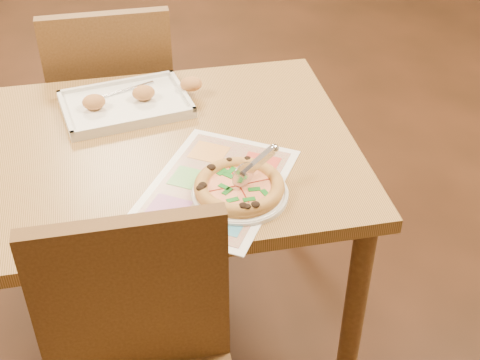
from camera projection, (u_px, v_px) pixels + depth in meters
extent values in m
plane|color=#351A0E|center=(141.00, 327.00, 2.25)|extent=(7.00, 7.00, 0.00)
cube|color=#A77842|center=(118.00, 157.00, 1.82)|extent=(1.30, 0.85, 0.04)
cylinder|color=brown|center=(354.00, 313.00, 1.85)|extent=(0.06, 0.06, 0.68)
cylinder|color=brown|center=(287.00, 162.00, 2.42)|extent=(0.06, 0.06, 0.68)
cube|color=brown|center=(132.00, 300.00, 1.44)|extent=(0.42, 0.04, 0.45)
cube|color=brown|center=(115.00, 106.00, 2.52)|extent=(0.42, 0.42, 0.04)
cube|color=brown|center=(110.00, 77.00, 2.24)|extent=(0.42, 0.04, 0.45)
cylinder|color=white|center=(240.00, 194.00, 1.65)|extent=(0.31, 0.31, 0.01)
cylinder|color=#D68F49|center=(239.00, 189.00, 1.65)|extent=(0.22, 0.22, 0.01)
cylinder|color=#F4CA85|center=(239.00, 186.00, 1.65)|extent=(0.18, 0.18, 0.01)
torus|color=#D68F49|center=(239.00, 186.00, 1.65)|extent=(0.22, 0.22, 0.03)
cylinder|color=silver|center=(244.00, 175.00, 1.62)|extent=(0.06, 0.03, 0.07)
cube|color=silver|center=(259.00, 162.00, 1.63)|extent=(0.10, 0.06, 0.05)
cube|color=silver|center=(126.00, 106.00, 1.98)|extent=(0.40, 0.31, 0.02)
cube|color=silver|center=(125.00, 102.00, 1.97)|extent=(0.17, 0.08, 0.00)
ellipsoid|color=#D28A4B|center=(94.00, 102.00, 1.94)|extent=(0.07, 0.05, 0.04)
ellipsoid|color=#D28A4B|center=(144.00, 93.00, 1.98)|extent=(0.07, 0.05, 0.04)
ellipsoid|color=#D28A4B|center=(191.00, 84.00, 2.02)|extent=(0.07, 0.05, 0.04)
cube|color=white|center=(216.00, 185.00, 1.69)|extent=(0.50, 0.54, 0.00)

